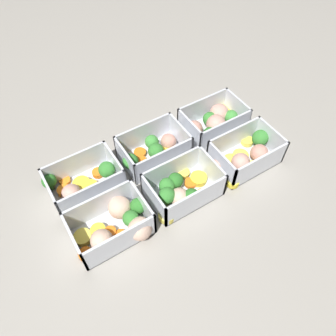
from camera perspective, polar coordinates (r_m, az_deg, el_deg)
The scene contains 7 objects.
ground_plane at distance 0.76m, azimuth 0.00°, elevation -1.11°, with size 4.00×4.00×0.00m, color gray.
container_near_left at distance 0.67m, azimuth -8.82°, elevation -9.65°, with size 0.17×0.13×0.07m.
container_near_center at distance 0.71m, azimuth 2.18°, elevation -3.77°, with size 0.16×0.11×0.07m.
container_near_right at distance 0.79m, azimuth 13.17°, elevation 2.20°, with size 0.17×0.12×0.07m.
container_far_left at distance 0.74m, azimuth -14.73°, elevation -2.66°, with size 0.16×0.12×0.07m.
container_far_center at distance 0.78m, azimuth -2.63°, elevation 3.12°, with size 0.16×0.10×0.07m.
container_far_right at distance 0.85m, azimuth 8.02°, elevation 8.08°, with size 0.17×0.11×0.07m.
Camera 1 is at (-0.24, -0.39, 0.61)m, focal length 35.00 mm.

